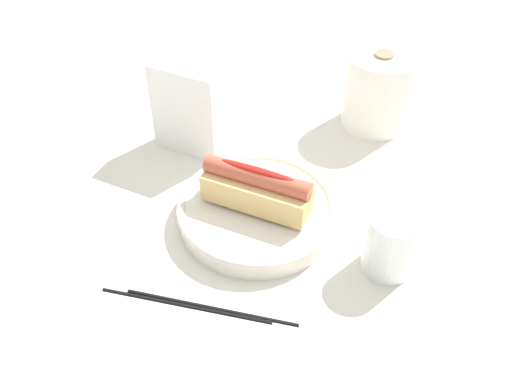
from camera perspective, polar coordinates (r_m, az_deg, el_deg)
name	(u,v)px	position (r m, az deg, el deg)	size (l,w,h in m)	color
ground_plane	(254,224)	(0.81, -0.18, -3.22)	(2.40, 2.40, 0.00)	silver
serving_bowl	(256,210)	(0.80, 0.00, -1.86)	(0.23, 0.23, 0.03)	silver
hotdog_front	(256,188)	(0.77, 0.00, 0.43)	(0.15, 0.06, 0.06)	#DBB270
water_glass	(391,245)	(0.75, 13.34, -5.21)	(0.07, 0.07, 0.09)	white
paper_towel_roll	(378,90)	(0.98, 12.13, 9.92)	(0.11, 0.11, 0.13)	white
napkin_box	(188,109)	(0.90, -6.80, 8.22)	(0.11, 0.04, 0.15)	white
chopstick_near	(211,307)	(0.72, -4.50, -11.40)	(0.01, 0.01, 0.22)	black
chopstick_far	(185,305)	(0.72, -7.08, -11.15)	(0.01, 0.01, 0.22)	black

